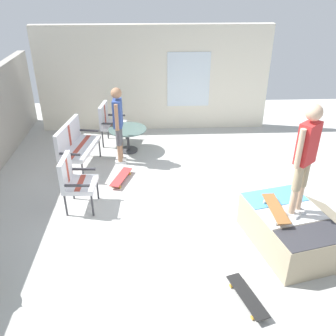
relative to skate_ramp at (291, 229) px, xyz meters
name	(u,v)px	position (x,y,z in m)	size (l,w,h in m)	color
ground_plane	(184,207)	(1.19, 1.58, -0.35)	(12.00, 12.00, 0.10)	#B2B2AD
house_facade	(154,79)	(4.99, 2.07, 1.05)	(0.23, 6.00, 2.70)	silver
skate_ramp	(291,229)	(0.00, 0.00, 0.00)	(1.90, 2.10, 0.60)	tan
patio_bench	(74,142)	(2.74, 3.82, 0.32)	(1.33, 0.76, 1.02)	#38383D
patio_chair_near_house	(109,120)	(4.00, 3.21, 0.31)	(0.69, 0.63, 1.02)	#38383D
patio_chair_by_wall	(73,178)	(1.21, 3.57, 0.31)	(0.64, 0.58, 1.02)	#38383D
patio_table	(128,135)	(3.54, 2.73, 0.11)	(0.90, 0.90, 0.57)	#38383D
person_watching	(118,120)	(2.99, 2.88, 0.71)	(0.48, 0.25, 1.72)	silver
person_skater	(306,153)	(0.03, 0.00, 1.33)	(0.36, 0.39, 1.74)	silver
skateboard_by_bench	(121,177)	(2.12, 2.81, -0.21)	(0.82, 0.44, 0.10)	#B23838
skateboard_spare	(247,296)	(-1.09, 0.93, -0.21)	(0.82, 0.43, 0.10)	black
skateboard_on_ramp	(276,209)	(0.03, 0.29, 0.38)	(0.80, 0.22, 0.10)	brown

